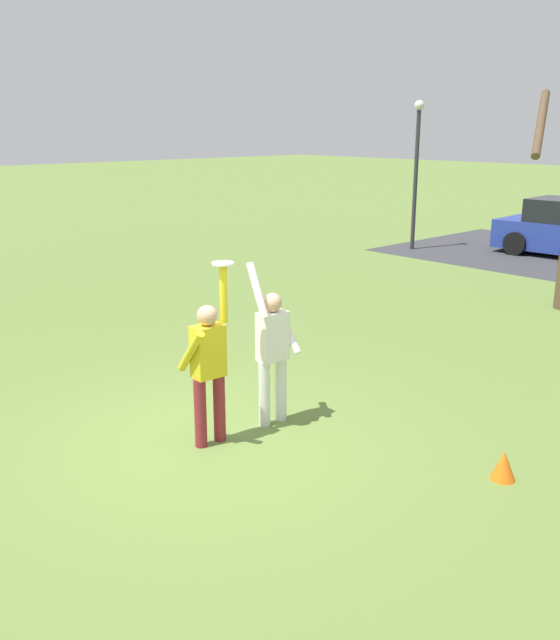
% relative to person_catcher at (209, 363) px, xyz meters
% --- Properties ---
extents(ground_plane, '(120.00, 120.00, 0.00)m').
position_rel_person_catcher_xyz_m(ground_plane, '(-0.07, 0.06, -0.98)').
color(ground_plane, olive).
extents(person_catcher, '(0.49, 0.55, 2.08)m').
position_rel_person_catcher_xyz_m(person_catcher, '(0.00, 0.00, 0.00)').
color(person_catcher, maroon).
rests_on(person_catcher, ground_plane).
extents(person_defender, '(0.49, 0.56, 2.04)m').
position_rel_person_catcher_xyz_m(person_defender, '(0.06, 0.92, -0.00)').
color(person_defender, silver).
rests_on(person_defender, ground_plane).
extents(frisbee_disc, '(0.24, 0.24, 0.02)m').
position_rel_person_catcher_xyz_m(frisbee_disc, '(0.01, 0.22, 1.11)').
color(frisbee_disc, white).
rests_on(frisbee_disc, person_catcher).
extents(lamppost_by_lot, '(0.28, 0.28, 4.26)m').
position_rel_person_catcher_xyz_m(lamppost_by_lot, '(-6.46, 12.43, 1.60)').
color(lamppost_by_lot, '#2D2D33').
rests_on(lamppost_by_lot, ground_plane).
extents(field_cone_orange, '(0.26, 0.26, 0.32)m').
position_rel_person_catcher_xyz_m(field_cone_orange, '(2.75, 1.71, -0.82)').
color(field_cone_orange, orange).
rests_on(field_cone_orange, ground_plane).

